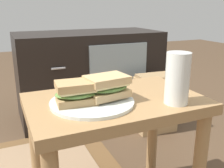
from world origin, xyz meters
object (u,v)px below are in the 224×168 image
(plate, at_px, (92,102))
(sandwich_back, at_px, (107,86))
(paper_bag, at_px, (155,103))
(beer_glass, at_px, (177,79))
(tv_cabinet, at_px, (90,74))
(sandwich_front, at_px, (76,93))

(plate, relative_size, sandwich_back, 1.72)
(plate, distance_m, paper_bag, 0.87)
(beer_glass, xyz_separation_m, paper_bag, (0.37, 0.65, -0.36))
(tv_cabinet, distance_m, plate, 1.03)
(plate, bearing_deg, beer_glass, -22.69)
(plate, bearing_deg, paper_bag, 42.60)
(tv_cabinet, xyz_separation_m, sandwich_front, (-0.37, -0.96, 0.21))
(plate, distance_m, sandwich_back, 0.07)
(paper_bag, bearing_deg, plate, -137.40)
(plate, distance_m, sandwich_front, 0.06)
(sandwich_front, distance_m, sandwich_back, 0.10)
(sandwich_back, relative_size, paper_bag, 0.42)
(tv_cabinet, xyz_separation_m, paper_bag, (0.28, -0.41, -0.12))
(sandwich_front, xyz_separation_m, sandwich_back, (0.10, 0.00, 0.01))
(sandwich_back, distance_m, beer_glass, 0.21)
(tv_cabinet, xyz_separation_m, beer_glass, (-0.09, -1.06, 0.25))
(sandwich_front, bearing_deg, paper_bag, 40.40)
(plate, height_order, sandwich_front, sandwich_front)
(sandwich_back, bearing_deg, sandwich_front, -179.43)
(sandwich_back, xyz_separation_m, beer_glass, (0.19, -0.10, 0.03))
(paper_bag, bearing_deg, tv_cabinet, 124.36)
(plate, height_order, paper_bag, plate)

